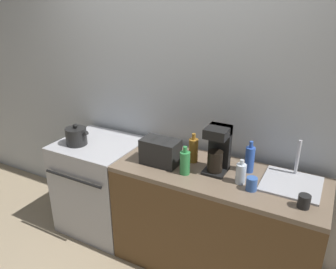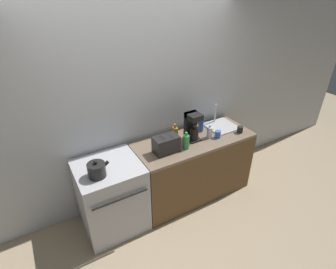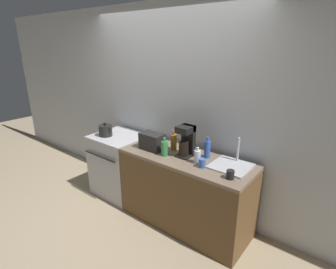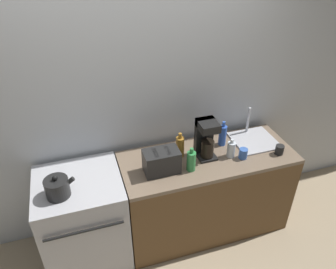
{
  "view_description": "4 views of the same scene",
  "coord_description": "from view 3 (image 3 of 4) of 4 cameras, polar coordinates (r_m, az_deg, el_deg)",
  "views": [
    {
      "loc": [
        1.24,
        -1.74,
        2.09
      ],
      "look_at": [
        0.1,
        0.37,
        1.08
      ],
      "focal_mm": 35.0,
      "sensor_mm": 36.0,
      "label": 1
    },
    {
      "loc": [
        -1.16,
        -1.98,
        2.61
      ],
      "look_at": [
        0.21,
        0.38,
        1.02
      ],
      "focal_mm": 28.0,
      "sensor_mm": 36.0,
      "label": 2
    },
    {
      "loc": [
        2.09,
        -1.95,
        2.1
      ],
      "look_at": [
        0.29,
        0.32,
        1.09
      ],
      "focal_mm": 28.0,
      "sensor_mm": 36.0,
      "label": 3
    },
    {
      "loc": [
        -0.49,
        -1.78,
        2.66
      ],
      "look_at": [
        0.21,
        0.4,
        1.13
      ],
      "focal_mm": 35.0,
      "sensor_mm": 36.0,
      "label": 4
    }
  ],
  "objects": [
    {
      "name": "cup_black",
      "position": [
        2.58,
        13.4,
        -8.48
      ],
      "size": [
        0.08,
        0.08,
        0.09
      ],
      "color": "black",
      "rests_on": "counter_block"
    },
    {
      "name": "bottle_amber",
      "position": [
        3.15,
        1.25,
        -1.61
      ],
      "size": [
        0.07,
        0.07,
        0.24
      ],
      "color": "#9E6B23",
      "rests_on": "counter_block"
    },
    {
      "name": "wall_back",
      "position": [
        3.47,
        0.16,
        5.85
      ],
      "size": [
        8.0,
        0.05,
        2.6
      ],
      "color": "silver",
      "rests_on": "ground_plane"
    },
    {
      "name": "toaster",
      "position": [
        3.16,
        -3.47,
        -1.49
      ],
      "size": [
        0.29,
        0.18,
        0.2
      ],
      "color": "black",
      "rests_on": "counter_block"
    },
    {
      "name": "stove",
      "position": [
        3.88,
        -10.27,
        -6.26
      ],
      "size": [
        0.71,
        0.68,
        0.88
      ],
      "color": "#B7B7BC",
      "rests_on": "ground_plane"
    },
    {
      "name": "cup_blue",
      "position": [
        2.75,
        7.42,
        -6.17
      ],
      "size": [
        0.07,
        0.07,
        0.09
      ],
      "color": "#3860B2",
      "rests_on": "counter_block"
    },
    {
      "name": "bottle_clear",
      "position": [
        2.82,
        6.41,
        -4.78
      ],
      "size": [
        0.07,
        0.07,
        0.18
      ],
      "color": "silver",
      "rests_on": "counter_block"
    },
    {
      "name": "bottle_blue",
      "position": [
        2.96,
        8.53,
        -3.13
      ],
      "size": [
        0.07,
        0.07,
        0.25
      ],
      "color": "#2D56B7",
      "rests_on": "counter_block"
    },
    {
      "name": "bottle_green",
      "position": [
        2.98,
        -0.78,
        -2.98
      ],
      "size": [
        0.08,
        0.08,
        0.22
      ],
      "color": "#338C47",
      "rests_on": "counter_block"
    },
    {
      "name": "ground_plane",
      "position": [
        3.55,
        -7.24,
        -17.3
      ],
      "size": [
        12.0,
        12.0,
        0.0
      ],
      "primitive_type": "plane",
      "color": "tan"
    },
    {
      "name": "counter_block",
      "position": [
        3.2,
        3.79,
        -12.11
      ],
      "size": [
        1.57,
        0.63,
        0.88
      ],
      "color": "brown",
      "rests_on": "ground_plane"
    },
    {
      "name": "sink_tray",
      "position": [
        2.84,
        13.6,
        -6.45
      ],
      "size": [
        0.39,
        0.39,
        0.28
      ],
      "color": "#B7B7BC",
      "rests_on": "counter_block"
    },
    {
      "name": "kettle",
      "position": [
        3.73,
        -13.43,
        0.87
      ],
      "size": [
        0.23,
        0.18,
        0.19
      ],
      "color": "black",
      "rests_on": "stove"
    },
    {
      "name": "coffee_maker",
      "position": [
        2.96,
        3.98,
        -1.3
      ],
      "size": [
        0.16,
        0.19,
        0.36
      ],
      "color": "black",
      "rests_on": "counter_block"
    }
  ]
}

